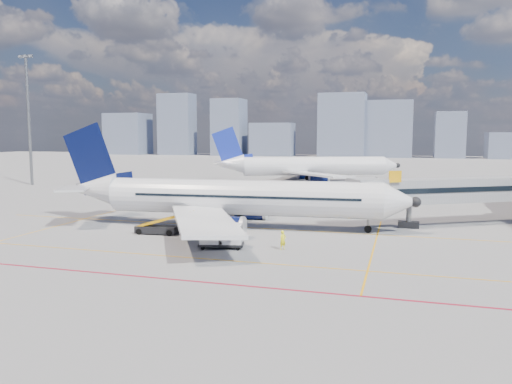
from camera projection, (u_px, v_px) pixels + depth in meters
ground at (218, 243)px, 46.23m from camera, size 420.00×420.00×0.00m
apron_markings at (195, 252)px, 42.67m from camera, size 90.00×35.12×0.01m
jet_bridge at (470, 191)px, 55.28m from camera, size 23.55×15.78×6.30m
floodlight_mast_nw at (29, 116)px, 98.31m from camera, size 3.20×0.61×25.45m
distant_skyline at (313, 131)px, 232.86m from camera, size 252.62×15.86×30.50m
main_aircraft at (227, 198)px, 53.61m from camera, size 39.23×34.14×11.45m
second_aircraft at (306, 166)px, 107.44m from camera, size 39.34×33.29×12.02m
baggage_tug at (227, 239)px, 44.62m from camera, size 2.10×1.47×1.35m
cargo_dolly at (221, 235)px, 43.87m from camera, size 4.23×2.62×2.16m
belt_loader at (158, 228)px, 50.21m from camera, size 6.17×1.91×2.49m
ramp_worker at (283, 240)px, 43.33m from camera, size 0.70×0.73×1.68m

